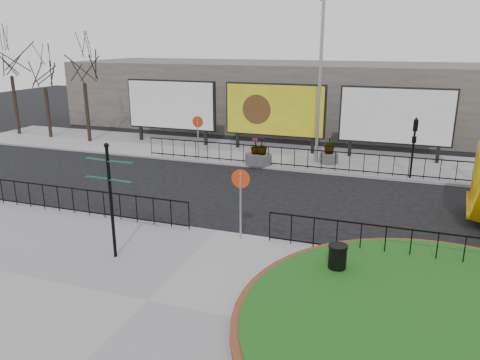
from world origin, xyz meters
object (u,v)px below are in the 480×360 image
at_px(lamp_post, 320,76).
at_px(planter_c, 329,152).
at_px(billboard_mid, 275,110).
at_px(planter_a, 255,156).
at_px(litter_bin, 337,260).
at_px(fingerpost_sign, 110,190).
at_px(planter_b, 262,155).

relative_size(lamp_post, planter_c, 5.76).
distance_m(billboard_mid, planter_a, 4.10).
bearing_deg(litter_bin, planter_c, 100.10).
relative_size(fingerpost_sign, planter_a, 2.48).
bearing_deg(planter_c, lamp_post, 180.00).
distance_m(lamp_post, litter_bin, 13.91).
relative_size(billboard_mid, fingerpost_sign, 1.69).
distance_m(litter_bin, planter_a, 12.84).
distance_m(litter_bin, planter_c, 13.12).
relative_size(fingerpost_sign, litter_bin, 3.95).
bearing_deg(fingerpost_sign, planter_a, 93.90).
relative_size(planter_a, planter_b, 0.95).
xyz_separation_m(billboard_mid, planter_c, (3.70, -1.97, -1.88)).
relative_size(billboard_mid, planter_c, 3.87).
xyz_separation_m(billboard_mid, fingerpost_sign, (-0.78, -16.00, -0.26)).
bearing_deg(planter_c, fingerpost_sign, -107.70).
bearing_deg(planter_b, billboard_mid, 94.80).
distance_m(lamp_post, planter_a, 5.48).
xyz_separation_m(fingerpost_sign, planter_b, (1.08, 12.43, -1.69)).
bearing_deg(fingerpost_sign, lamp_post, 81.99).
xyz_separation_m(lamp_post, planter_b, (-2.71, -1.60, -4.18)).
height_order(fingerpost_sign, planter_b, fingerpost_sign).
xyz_separation_m(billboard_mid, planter_b, (0.30, -3.57, -1.95)).
relative_size(billboard_mid, planter_a, 4.19).
bearing_deg(fingerpost_sign, planter_c, 79.39).
distance_m(billboard_mid, litter_bin, 16.17).
xyz_separation_m(lamp_post, litter_bin, (2.99, -12.91, -4.24)).
height_order(fingerpost_sign, planter_c, fingerpost_sign).
bearing_deg(fingerpost_sign, planter_b, 92.13).
distance_m(litter_bin, planter_b, 12.67).
bearing_deg(lamp_post, billboard_mid, 146.75).
bearing_deg(lamp_post, planter_a, -152.65).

